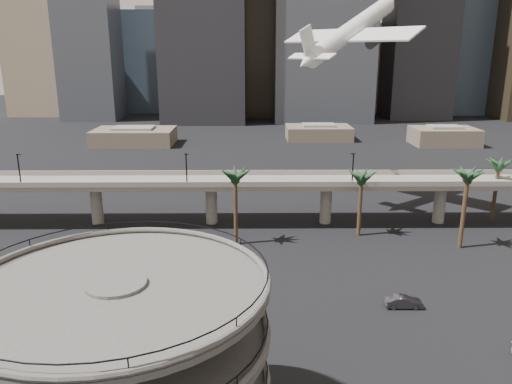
{
  "coord_description": "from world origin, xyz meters",
  "views": [
    {
      "loc": [
        -3.32,
        -36.48,
        32.1
      ],
      "look_at": [
        -2.7,
        28.0,
        13.85
      ],
      "focal_mm": 35.0,
      "sensor_mm": 36.0,
      "label": 1
    }
  ],
  "objects_px": {
    "car_b": "(404,302)",
    "overpass": "(269,186)",
    "car_a": "(201,355)",
    "parking_ramp": "(122,361)",
    "airborne_jet": "(351,31)"
  },
  "relations": [
    {
      "from": "car_b",
      "to": "overpass",
      "type": "bearing_deg",
      "value": 27.0
    },
    {
      "from": "overpass",
      "to": "car_a",
      "type": "distance_m",
      "value": 46.03
    },
    {
      "from": "overpass",
      "to": "parking_ramp",
      "type": "bearing_deg",
      "value": -102.43
    },
    {
      "from": "airborne_jet",
      "to": "overpass",
      "type": "bearing_deg",
      "value": 174.45
    },
    {
      "from": "car_a",
      "to": "parking_ramp",
      "type": "bearing_deg",
      "value": 174.76
    },
    {
      "from": "parking_ramp",
      "to": "airborne_jet",
      "type": "bearing_deg",
      "value": 67.66
    },
    {
      "from": "overpass",
      "to": "car_a",
      "type": "xyz_separation_m",
      "value": [
        -8.83,
        -44.67,
        -6.68
      ]
    },
    {
      "from": "airborne_jet",
      "to": "car_b",
      "type": "relative_size",
      "value": 5.39
    },
    {
      "from": "airborne_jet",
      "to": "car_b",
      "type": "xyz_separation_m",
      "value": [
        -0.39,
        -46.86,
        -35.12
      ]
    },
    {
      "from": "car_a",
      "to": "car_b",
      "type": "xyz_separation_m",
      "value": [
        25.23,
        11.3,
        0.14
      ]
    },
    {
      "from": "parking_ramp",
      "to": "car_b",
      "type": "distance_m",
      "value": 40.03
    },
    {
      "from": "overpass",
      "to": "airborne_jet",
      "type": "relative_size",
      "value": 4.98
    },
    {
      "from": "overpass",
      "to": "car_b",
      "type": "distance_m",
      "value": 37.76
    },
    {
      "from": "overpass",
      "to": "car_b",
      "type": "height_order",
      "value": "overpass"
    },
    {
      "from": "parking_ramp",
      "to": "car_b",
      "type": "height_order",
      "value": "parking_ramp"
    }
  ]
}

